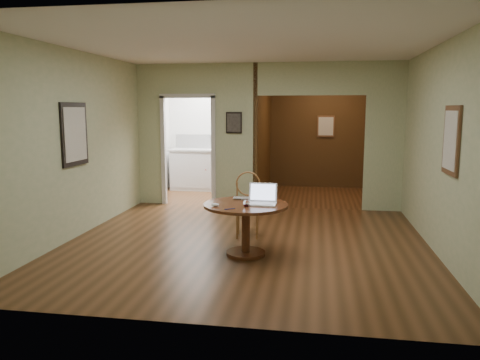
% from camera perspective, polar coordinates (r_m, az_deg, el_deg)
% --- Properties ---
extents(floor, '(5.00, 5.00, 0.00)m').
position_cam_1_polar(floor, '(6.57, 0.70, -7.77)').
color(floor, '#412712').
rests_on(floor, ground).
extents(room_shell, '(5.20, 7.50, 5.00)m').
position_cam_1_polar(room_shell, '(9.45, 0.70, 5.21)').
color(room_shell, white).
rests_on(room_shell, ground).
extents(dining_table, '(1.07, 1.07, 0.67)m').
position_cam_1_polar(dining_table, '(5.96, 0.71, -4.54)').
color(dining_table, '#5C2A17').
rests_on(dining_table, ground).
extents(chair, '(0.44, 0.44, 0.95)m').
position_cam_1_polar(chair, '(6.87, 0.94, -2.52)').
color(chair, '#975935').
rests_on(chair, ground).
extents(open_laptop, '(0.37, 0.32, 0.25)m').
position_cam_1_polar(open_laptop, '(5.92, 2.73, -2.27)').
color(open_laptop, white).
rests_on(open_laptop, dining_table).
extents(closed_laptop, '(0.36, 0.25, 0.03)m').
position_cam_1_polar(closed_laptop, '(6.15, 0.76, -2.35)').
color(closed_laptop, silver).
rests_on(closed_laptop, dining_table).
extents(mouse, '(0.10, 0.06, 0.04)m').
position_cam_1_polar(mouse, '(5.76, -3.04, -3.05)').
color(mouse, white).
rests_on(mouse, dining_table).
extents(wine_glass, '(0.08, 0.08, 0.09)m').
position_cam_1_polar(wine_glass, '(5.74, 0.77, -2.83)').
color(wine_glass, white).
rests_on(wine_glass, dining_table).
extents(pen, '(0.12, 0.09, 0.01)m').
position_cam_1_polar(pen, '(5.60, -1.27, -3.54)').
color(pen, navy).
rests_on(pen, dining_table).
extents(kitchen_cabinet, '(2.06, 0.60, 0.94)m').
position_cam_1_polar(kitchen_cabinet, '(10.77, -3.07, 1.28)').
color(kitchen_cabinet, silver).
rests_on(kitchen_cabinet, ground).
extents(grocery_bag, '(0.38, 0.35, 0.32)m').
position_cam_1_polar(grocery_bag, '(10.56, 1.16, 4.58)').
color(grocery_bag, '#C3AD8E').
rests_on(grocery_bag, kitchen_cabinet).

